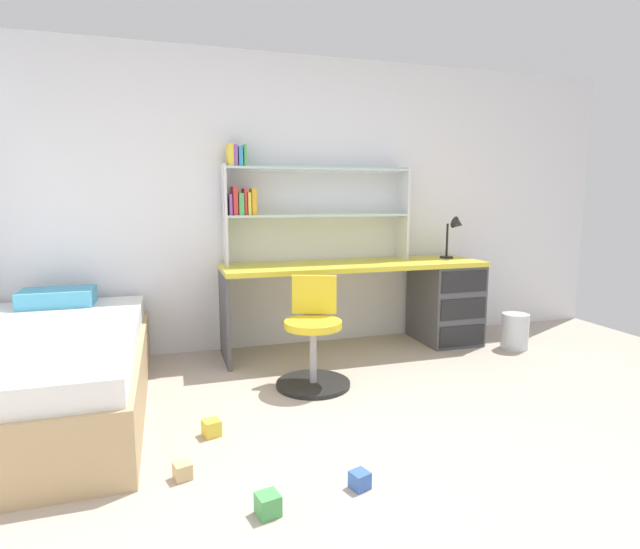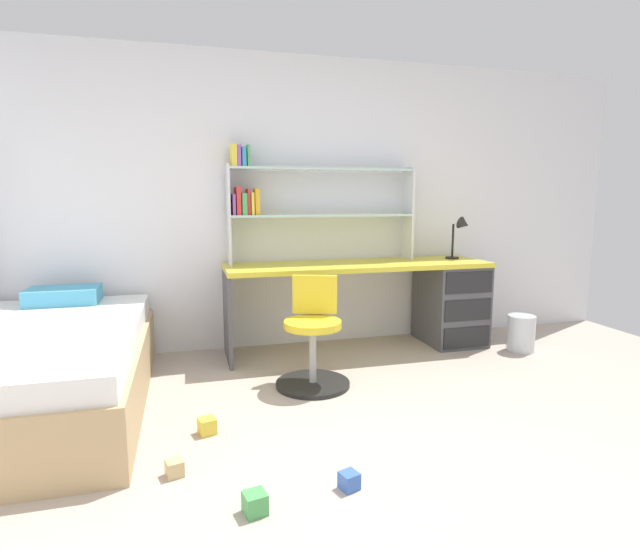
% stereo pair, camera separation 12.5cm
% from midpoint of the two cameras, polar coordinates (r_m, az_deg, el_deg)
% --- Properties ---
extents(ground_plane, '(6.17, 5.85, 0.02)m').
position_cam_midpoint_polar(ground_plane, '(2.53, 14.57, -22.94)').
color(ground_plane, '#B2A393').
extents(room_shell, '(6.17, 5.85, 2.51)m').
position_cam_midpoint_polar(room_shell, '(3.12, -18.27, 7.32)').
color(room_shell, silver).
rests_on(room_shell, ground_plane).
extents(desk, '(2.26, 0.61, 0.76)m').
position_cam_midpoint_polar(desk, '(4.55, 12.60, -2.48)').
color(desk, gold).
rests_on(desk, ground_plane).
extents(bookshelf_hutch, '(1.62, 0.22, 0.97)m').
position_cam_midpoint_polar(bookshelf_hutch, '(4.25, -1.84, 9.07)').
color(bookshelf_hutch, silver).
rests_on(bookshelf_hutch, desk).
extents(desk_lamp, '(0.20, 0.17, 0.38)m').
position_cam_midpoint_polar(desk_lamp, '(4.70, 16.63, 4.81)').
color(desk_lamp, black).
rests_on(desk_lamp, desk).
extents(swivel_chair, '(0.52, 0.52, 0.76)m').
position_cam_midpoint_polar(swivel_chair, '(3.52, 0.23, -7.97)').
color(swivel_chair, black).
rests_on(swivel_chair, ground_plane).
extents(bed_platform, '(1.22, 2.03, 0.65)m').
position_cam_midpoint_polar(bed_platform, '(3.52, -28.62, -9.59)').
color(bed_platform, tan).
rests_on(bed_platform, ground_plane).
extents(waste_bin, '(0.23, 0.23, 0.31)m').
position_cam_midpoint_polar(waste_bin, '(4.67, 22.76, -6.22)').
color(waste_bin, silver).
rests_on(waste_bin, ground_plane).
extents(toy_block_green_0, '(0.11, 0.11, 0.09)m').
position_cam_midpoint_polar(toy_block_green_0, '(2.30, -5.76, -24.63)').
color(toy_block_green_0, '#479E51').
rests_on(toy_block_green_0, ground_plane).
extents(toy_block_blue_1, '(0.10, 0.10, 0.08)m').
position_cam_midpoint_polar(toy_block_blue_1, '(2.45, 4.94, -22.49)').
color(toy_block_blue_1, '#3860B7').
rests_on(toy_block_blue_1, ground_plane).
extents(toy_block_yellow_2, '(0.11, 0.11, 0.09)m').
position_cam_midpoint_polar(toy_block_yellow_2, '(2.97, -11.58, -16.65)').
color(toy_block_yellow_2, gold).
rests_on(toy_block_yellow_2, ground_plane).
extents(toy_block_natural_3, '(0.09, 0.09, 0.08)m').
position_cam_midpoint_polar(toy_block_natural_3, '(2.61, -14.93, -20.66)').
color(toy_block_natural_3, tan).
rests_on(toy_block_natural_3, ground_plane).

